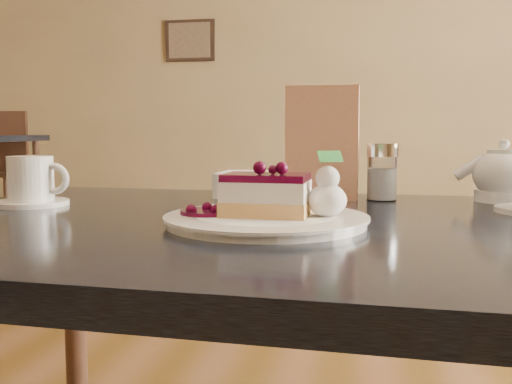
% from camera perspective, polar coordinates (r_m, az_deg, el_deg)
% --- Properties ---
extents(main_table, '(1.11, 0.76, 0.68)m').
position_cam_1_polar(main_table, '(0.79, 1.69, -7.89)').
color(main_table, black).
rests_on(main_table, ground).
extents(dessert_plate, '(0.26, 0.26, 0.01)m').
position_cam_1_polar(dessert_plate, '(0.73, 1.02, -2.86)').
color(dessert_plate, white).
rests_on(dessert_plate, main_table).
extents(cheesecake_slice, '(0.11, 0.08, 0.05)m').
position_cam_1_polar(cheesecake_slice, '(0.73, 1.03, -0.32)').
color(cheesecake_slice, '#ECB561').
rests_on(cheesecake_slice, dessert_plate).
extents(whipped_cream, '(0.05, 0.05, 0.04)m').
position_cam_1_polar(whipped_cream, '(0.73, 7.14, -0.79)').
color(whipped_cream, white).
rests_on(whipped_cream, dessert_plate).
extents(berry_sauce, '(0.07, 0.07, 0.01)m').
position_cam_1_polar(berry_sauce, '(0.75, -4.85, -2.02)').
color(berry_sauce, '#310212').
rests_on(berry_sauce, dessert_plate).
extents(coffee_set, '(0.13, 0.12, 0.08)m').
position_cam_1_polar(coffee_set, '(0.99, -21.47, 0.79)').
color(coffee_set, white).
rests_on(coffee_set, main_table).
extents(tea_set, '(0.17, 0.24, 0.10)m').
position_cam_1_polar(tea_set, '(1.04, 23.89, 1.07)').
color(tea_set, white).
rests_on(tea_set, main_table).
extents(menu_card, '(0.13, 0.03, 0.20)m').
position_cam_1_polar(menu_card, '(1.01, 6.60, 4.87)').
color(menu_card, '#FFF3C0').
rests_on(menu_card, main_table).
extents(sugar_shaker, '(0.05, 0.05, 0.10)m').
position_cam_1_polar(sugar_shaker, '(1.01, 12.49, 2.01)').
color(sugar_shaker, white).
rests_on(sugar_shaker, main_table).
extents(napkin_stack, '(0.11, 0.11, 0.05)m').
position_cam_1_polar(napkin_stack, '(1.06, -0.70, 0.78)').
color(napkin_stack, white).
rests_on(napkin_stack, main_table).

